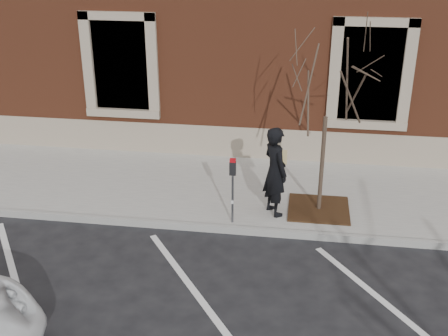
# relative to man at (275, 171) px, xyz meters

# --- Properties ---
(ground) EXTENTS (120.00, 120.00, 0.00)m
(ground) POSITION_rel_man_xyz_m (-1.02, -0.64, -1.08)
(ground) COLOR #28282B
(ground) RESTS_ON ground
(sidewalk_near) EXTENTS (40.00, 3.50, 0.15)m
(sidewalk_near) POSITION_rel_man_xyz_m (-1.02, 1.11, -1.00)
(sidewalk_near) COLOR beige
(sidewalk_near) RESTS_ON ground
(curb_near) EXTENTS (40.00, 0.12, 0.15)m
(curb_near) POSITION_rel_man_xyz_m (-1.02, -0.69, -1.00)
(curb_near) COLOR #9E9E99
(curb_near) RESTS_ON ground
(parking_stripes) EXTENTS (28.00, 4.40, 0.01)m
(parking_stripes) POSITION_rel_man_xyz_m (-1.02, -2.84, -1.07)
(parking_stripes) COLOR silver
(parking_stripes) RESTS_ON ground
(man) EXTENTS (0.75, 0.81, 1.85)m
(man) POSITION_rel_man_xyz_m (0.00, 0.00, 0.00)
(man) COLOR black
(man) RESTS_ON sidewalk_near
(parking_meter) EXTENTS (0.12, 0.09, 1.36)m
(parking_meter) POSITION_rel_man_xyz_m (-0.78, -0.52, 0.02)
(parking_meter) COLOR #595B60
(parking_meter) RESTS_ON sidewalk_near
(tree_grate) EXTENTS (1.25, 1.25, 0.03)m
(tree_grate) POSITION_rel_man_xyz_m (0.92, 0.27, -0.91)
(tree_grate) COLOR #412B15
(tree_grate) RESTS_ON sidewalk_near
(sapling) EXTENTS (2.21, 2.21, 3.68)m
(sapling) POSITION_rel_man_xyz_m (0.92, 0.27, 1.65)
(sapling) COLOR #49362C
(sapling) RESTS_ON sidewalk_near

